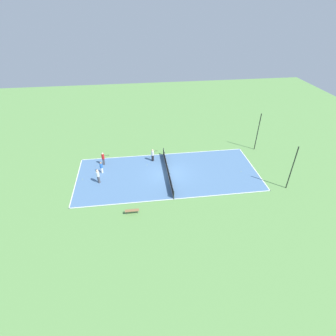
{
  "coord_description": "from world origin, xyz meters",
  "views": [
    {
      "loc": [
        26.29,
        -3.52,
        18.64
      ],
      "look_at": [
        0.0,
        0.0,
        0.9
      ],
      "focal_mm": 28.0,
      "sensor_mm": 36.0,
      "label": 1
    }
  ],
  "objects_px": {
    "player_near_white": "(98,175)",
    "tennis_ball_left_sideline": "(147,165)",
    "tennis_ball_right_alley": "(82,179)",
    "fence_post_back_left": "(258,132)",
    "bench": "(132,211)",
    "tennis_net": "(168,170)",
    "player_far_white": "(153,154)",
    "tennis_ball_midcourt": "(241,172)",
    "player_near_blue": "(101,167)",
    "player_coach_red": "(103,158)",
    "fence_post_back_right": "(292,168)"
  },
  "relations": [
    {
      "from": "player_near_blue",
      "to": "tennis_ball_left_sideline",
      "type": "distance_m",
      "value": 5.8
    },
    {
      "from": "player_coach_red",
      "to": "tennis_ball_left_sideline",
      "type": "relative_size",
      "value": 26.15
    },
    {
      "from": "bench",
      "to": "player_coach_red",
      "type": "xyz_separation_m",
      "value": [
        -9.68,
        -3.45,
        0.67
      ]
    },
    {
      "from": "fence_post_back_right",
      "to": "tennis_ball_right_alley",
      "type": "bearing_deg",
      "value": -101.44
    },
    {
      "from": "player_coach_red",
      "to": "fence_post_back_right",
      "type": "xyz_separation_m",
      "value": [
        7.76,
        21.08,
        1.65
      ]
    },
    {
      "from": "tennis_net",
      "to": "fence_post_back_right",
      "type": "xyz_separation_m",
      "value": [
        4.53,
        13.1,
        2.16
      ]
    },
    {
      "from": "bench",
      "to": "fence_post_back_right",
      "type": "height_order",
      "value": "fence_post_back_right"
    },
    {
      "from": "player_near_blue",
      "to": "tennis_ball_midcourt",
      "type": "xyz_separation_m",
      "value": [
        2.21,
        17.22,
        -0.83
      ]
    },
    {
      "from": "tennis_ball_right_alley",
      "to": "tennis_ball_left_sideline",
      "type": "bearing_deg",
      "value": 104.8
    },
    {
      "from": "player_near_blue",
      "to": "fence_post_back_right",
      "type": "xyz_separation_m",
      "value": [
        5.91,
        21.19,
        1.82
      ]
    },
    {
      "from": "player_near_blue",
      "to": "tennis_ball_right_alley",
      "type": "distance_m",
      "value": 2.67
    },
    {
      "from": "bench",
      "to": "fence_post_back_left",
      "type": "relative_size",
      "value": 0.26
    },
    {
      "from": "bench",
      "to": "tennis_ball_left_sideline",
      "type": "height_order",
      "value": "bench"
    },
    {
      "from": "tennis_ball_right_alley",
      "to": "fence_post_back_left",
      "type": "height_order",
      "value": "fence_post_back_left"
    },
    {
      "from": "player_near_white",
      "to": "tennis_ball_midcourt",
      "type": "distance_m",
      "value": 17.45
    },
    {
      "from": "player_near_white",
      "to": "tennis_ball_left_sideline",
      "type": "bearing_deg",
      "value": -105.18
    },
    {
      "from": "fence_post_back_right",
      "to": "player_near_white",
      "type": "bearing_deg",
      "value": -100.15
    },
    {
      "from": "player_coach_red",
      "to": "fence_post_back_right",
      "type": "relative_size",
      "value": 0.33
    },
    {
      "from": "player_near_blue",
      "to": "tennis_ball_left_sideline",
      "type": "height_order",
      "value": "player_near_blue"
    },
    {
      "from": "player_near_white",
      "to": "player_near_blue",
      "type": "relative_size",
      "value": 1.21
    },
    {
      "from": "bench",
      "to": "tennis_net",
      "type": "bearing_deg",
      "value": 54.89
    },
    {
      "from": "bench",
      "to": "tennis_ball_left_sideline",
      "type": "relative_size",
      "value": 20.83
    },
    {
      "from": "player_far_white",
      "to": "fence_post_back_right",
      "type": "height_order",
      "value": "fence_post_back_right"
    },
    {
      "from": "player_coach_red",
      "to": "tennis_net",
      "type": "bearing_deg",
      "value": -15.64
    },
    {
      "from": "bench",
      "to": "tennis_ball_right_alley",
      "type": "xyz_separation_m",
      "value": [
        -6.66,
        -5.82,
        -0.33
      ]
    },
    {
      "from": "player_near_blue",
      "to": "tennis_ball_left_sideline",
      "type": "bearing_deg",
      "value": 66.45
    },
    {
      "from": "player_near_white",
      "to": "tennis_ball_right_alley",
      "type": "bearing_deg",
      "value": 23.67
    },
    {
      "from": "bench",
      "to": "tennis_ball_right_alley",
      "type": "relative_size",
      "value": 20.83
    },
    {
      "from": "player_coach_red",
      "to": "tennis_ball_midcourt",
      "type": "bearing_deg",
      "value": -6.95
    },
    {
      "from": "fence_post_back_left",
      "to": "player_far_white",
      "type": "bearing_deg",
      "value": -85.22
    },
    {
      "from": "player_coach_red",
      "to": "player_far_white",
      "type": "distance_m",
      "value": 6.39
    },
    {
      "from": "player_near_white",
      "to": "tennis_ball_midcourt",
      "type": "bearing_deg",
      "value": -132.8
    },
    {
      "from": "fence_post_back_right",
      "to": "tennis_ball_left_sideline",
      "type": "bearing_deg",
      "value": -113.76
    },
    {
      "from": "tennis_net",
      "to": "fence_post_back_left",
      "type": "relative_size",
      "value": 1.76
    },
    {
      "from": "player_near_white",
      "to": "player_coach_red",
      "type": "relative_size",
      "value": 1.04
    },
    {
      "from": "tennis_net",
      "to": "player_far_white",
      "type": "relative_size",
      "value": 5.48
    },
    {
      "from": "player_coach_red",
      "to": "bench",
      "type": "bearing_deg",
      "value": -63.97
    },
    {
      "from": "tennis_net",
      "to": "bench",
      "type": "bearing_deg",
      "value": -35.11
    },
    {
      "from": "tennis_ball_right_alley",
      "to": "fence_post_back_left",
      "type": "bearing_deg",
      "value": 100.42
    },
    {
      "from": "tennis_ball_midcourt",
      "to": "fence_post_back_left",
      "type": "relative_size",
      "value": 0.01
    },
    {
      "from": "player_far_white",
      "to": "fence_post_back_left",
      "type": "height_order",
      "value": "fence_post_back_left"
    },
    {
      "from": "bench",
      "to": "fence_post_back_left",
      "type": "distance_m",
      "value": 20.9
    },
    {
      "from": "player_near_white",
      "to": "player_far_white",
      "type": "relative_size",
      "value": 1.06
    },
    {
      "from": "player_near_blue",
      "to": "tennis_ball_left_sideline",
      "type": "relative_size",
      "value": 22.45
    },
    {
      "from": "player_near_white",
      "to": "fence_post_back_left",
      "type": "height_order",
      "value": "fence_post_back_left"
    },
    {
      "from": "player_coach_red",
      "to": "tennis_ball_midcourt",
      "type": "distance_m",
      "value": 17.61
    },
    {
      "from": "tennis_ball_left_sideline",
      "to": "fence_post_back_left",
      "type": "distance_m",
      "value": 15.91
    },
    {
      "from": "tennis_net",
      "to": "fence_post_back_right",
      "type": "height_order",
      "value": "fence_post_back_right"
    },
    {
      "from": "player_coach_red",
      "to": "tennis_ball_left_sideline",
      "type": "xyz_separation_m",
      "value": [
        0.93,
        5.55,
        -1.0
      ]
    },
    {
      "from": "player_far_white",
      "to": "tennis_ball_right_alley",
      "type": "relative_size",
      "value": 25.49
    }
  ]
}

